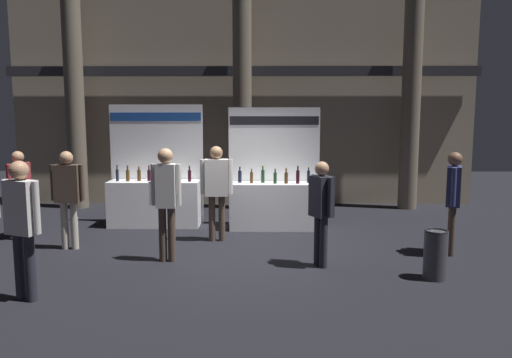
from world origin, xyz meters
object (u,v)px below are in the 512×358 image
object	(u,v)px
visitor_5	(20,187)
visitor_6	(321,205)
visitor_2	(217,184)
exhibitor_booth_1	(274,199)
exhibitor_booth_0	(155,197)
visitor_4	(22,218)
visitor_7	(453,194)
trash_bin	(435,255)
visitor_1	(68,191)
visitor_3	(166,195)

from	to	relation	value
visitor_5	visitor_6	distance (m)	5.72
visitor_2	visitor_6	distance (m)	2.34
exhibitor_booth_1	visitor_5	distance (m)	4.92
exhibitor_booth_0	visitor_6	world-z (taller)	exhibitor_booth_0
visitor_4	visitor_6	distance (m)	4.16
visitor_7	exhibitor_booth_0	bearing A→B (deg)	90.09
trash_bin	exhibitor_booth_1	bearing A→B (deg)	124.84
exhibitor_booth_0	visitor_6	size ratio (longest dim) A/B	1.56
visitor_1	visitor_3	size ratio (longest dim) A/B	0.95
trash_bin	visitor_6	size ratio (longest dim) A/B	0.44
exhibitor_booth_1	visitor_7	bearing A→B (deg)	-33.50
visitor_3	visitor_1	bearing A→B (deg)	160.28
exhibitor_booth_1	visitor_3	world-z (taller)	exhibitor_booth_1
visitor_3	visitor_4	size ratio (longest dim) A/B	1.02
visitor_1	visitor_5	distance (m)	1.39
trash_bin	exhibitor_booth_0	bearing A→B (deg)	144.24
exhibitor_booth_0	visitor_2	distance (m)	1.98
visitor_4	visitor_7	world-z (taller)	visitor_4
visitor_4	visitor_6	bearing A→B (deg)	41.85
visitor_2	trash_bin	bearing A→B (deg)	-37.35
visitor_2	exhibitor_booth_0	bearing A→B (deg)	133.39
exhibitor_booth_1	visitor_3	bearing A→B (deg)	-126.84
exhibitor_booth_0	visitor_5	world-z (taller)	exhibitor_booth_0
visitor_3	visitor_6	xyz separation A→B (m)	(2.43, -0.25, -0.10)
trash_bin	visitor_3	world-z (taller)	visitor_3
exhibitor_booth_1	visitor_1	world-z (taller)	exhibitor_booth_1
exhibitor_booth_1	visitor_7	world-z (taller)	exhibitor_booth_1
visitor_3	visitor_7	xyz separation A→B (m)	(4.70, 0.43, -0.04)
visitor_5	visitor_4	bearing A→B (deg)	39.43
visitor_5	visitor_2	bearing A→B (deg)	100.94
exhibitor_booth_1	visitor_5	world-z (taller)	exhibitor_booth_1
exhibitor_booth_0	visitor_1	xyz separation A→B (m)	(-1.10, -1.88, 0.42)
visitor_4	visitor_5	distance (m)	3.50
exhibitor_booth_1	visitor_4	world-z (taller)	exhibitor_booth_1
visitor_2	visitor_6	size ratio (longest dim) A/B	1.08
visitor_4	visitor_6	xyz separation A→B (m)	(3.90, 1.45, -0.09)
exhibitor_booth_0	exhibitor_booth_1	world-z (taller)	exhibitor_booth_0
visitor_4	visitor_6	size ratio (longest dim) A/B	1.09
visitor_1	trash_bin	bearing A→B (deg)	166.15
visitor_2	visitor_5	distance (m)	3.72
visitor_2	visitor_3	size ratio (longest dim) A/B	0.97
trash_bin	visitor_4	size ratio (longest dim) A/B	0.40
visitor_5	visitor_6	size ratio (longest dim) A/B	1.02
exhibitor_booth_0	visitor_3	distance (m)	2.73
visitor_4	visitor_3	bearing A→B (deg)	70.51
visitor_7	visitor_6	bearing A→B (deg)	128.34
exhibitor_booth_0	visitor_1	distance (m)	2.21
exhibitor_booth_0	visitor_5	bearing A→B (deg)	-153.06
visitor_2	visitor_7	xyz separation A→B (m)	(4.02, -0.87, -0.04)
trash_bin	visitor_2	bearing A→B (deg)	147.27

